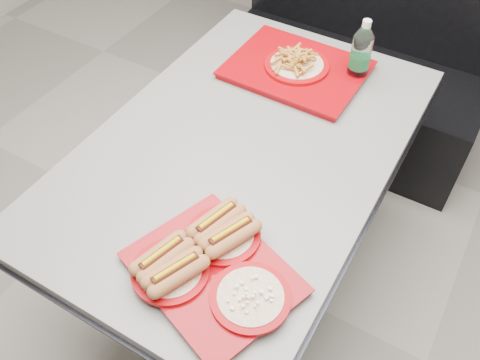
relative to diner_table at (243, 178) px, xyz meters
The scene contains 6 objects.
ground 0.58m from the diner_table, ahead, with size 6.00×6.00×0.00m, color gray.
diner_table is the anchor object (origin of this frame).
booth_bench 1.11m from the diner_table, 90.00° to the left, with size 1.30×0.57×1.35m.
tray_near 0.52m from the diner_table, 70.22° to the right, with size 0.49×0.44×0.09m.
tray_far 0.46m from the diner_table, 92.84° to the left, with size 0.49×0.39×0.10m.
water_bottle 0.60m from the diner_table, 70.05° to the left, with size 0.07×0.07×0.23m.
Camera 1 is at (0.58, -1.02, 1.87)m, focal length 38.00 mm.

